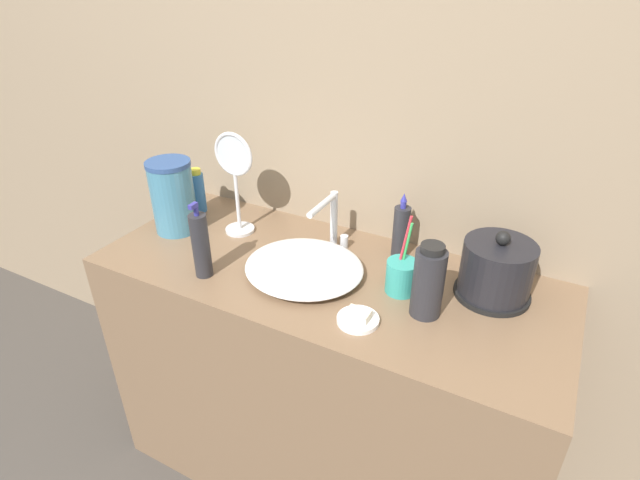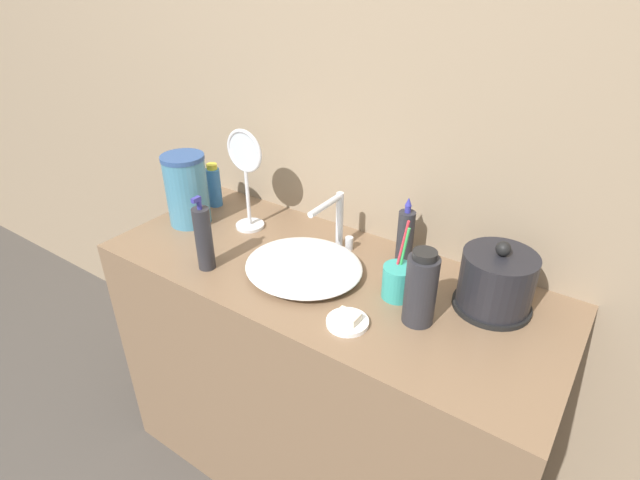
# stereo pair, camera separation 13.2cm
# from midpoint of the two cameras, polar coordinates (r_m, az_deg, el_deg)

# --- Properties ---
(wall_back) EXTENTS (6.00, 0.04, 2.60)m
(wall_back) POSITION_cam_midpoint_polar(r_m,az_deg,el_deg) (1.42, 3.39, 18.36)
(wall_back) COLOR gray
(wall_back) RESTS_ON ground_plane
(vanity_counter) EXTENTS (1.29, 0.53, 0.82)m
(vanity_counter) POSITION_cam_midpoint_polar(r_m,az_deg,el_deg) (1.63, -1.96, -15.94)
(vanity_counter) COLOR brown
(vanity_counter) RESTS_ON ground_plane
(sink_basin) EXTENTS (0.33, 0.30, 0.04)m
(sink_basin) POSITION_cam_midpoint_polar(r_m,az_deg,el_deg) (1.35, -4.64, -3.19)
(sink_basin) COLOR white
(sink_basin) RESTS_ON vanity_counter
(faucet) EXTENTS (0.06, 0.16, 0.17)m
(faucet) POSITION_cam_midpoint_polar(r_m,az_deg,el_deg) (1.43, -1.26, 2.41)
(faucet) COLOR silver
(faucet) RESTS_ON vanity_counter
(electric_kettle) EXTENTS (0.19, 0.19, 0.19)m
(electric_kettle) POSITION_cam_midpoint_polar(r_m,az_deg,el_deg) (1.30, 16.76, -3.62)
(electric_kettle) COLOR black
(electric_kettle) RESTS_ON vanity_counter
(toothbrush_cup) EXTENTS (0.08, 0.08, 0.21)m
(toothbrush_cup) POSITION_cam_midpoint_polar(r_m,az_deg,el_deg) (1.28, 6.39, -4.19)
(toothbrush_cup) COLOR teal
(toothbrush_cup) RESTS_ON vanity_counter
(lotion_bottle) EXTENTS (0.05, 0.05, 0.22)m
(lotion_bottle) POSITION_cam_midpoint_polar(r_m,az_deg,el_deg) (1.37, -16.19, -0.65)
(lotion_bottle) COLOR #28282D
(lotion_bottle) RESTS_ON vanity_counter
(shampoo_bottle) EXTENTS (0.05, 0.05, 0.15)m
(shampoo_bottle) POSITION_cam_midpoint_polar(r_m,az_deg,el_deg) (1.73, -15.95, 5.33)
(shampoo_bottle) COLOR #3370B7
(shampoo_bottle) RESTS_ON vanity_counter
(mouthwash_bottle) EXTENTS (0.05, 0.05, 0.20)m
(mouthwash_bottle) POSITION_cam_midpoint_polar(r_m,az_deg,el_deg) (1.41, 6.62, 0.97)
(mouthwash_bottle) COLOR #28282D
(mouthwash_bottle) RESTS_ON vanity_counter
(hand_cream_bottle) EXTENTS (0.07, 0.07, 0.19)m
(hand_cream_bottle) POSITION_cam_midpoint_polar(r_m,az_deg,el_deg) (1.19, 9.18, -4.82)
(hand_cream_bottle) COLOR #28282D
(hand_cream_bottle) RESTS_ON vanity_counter
(soap_dish) EXTENTS (0.10, 0.10, 0.03)m
(soap_dish) POSITION_cam_midpoint_polar(r_m,az_deg,el_deg) (1.19, 1.18, -9.06)
(soap_dish) COLOR white
(soap_dish) RESTS_ON vanity_counter
(vanity_mirror) EXTENTS (0.13, 0.09, 0.32)m
(vanity_mirror) POSITION_cam_midpoint_polar(r_m,az_deg,el_deg) (1.52, -12.16, 7.17)
(vanity_mirror) COLOR silver
(vanity_mirror) RESTS_ON vanity_counter
(water_pitcher) EXTENTS (0.13, 0.13, 0.23)m
(water_pitcher) POSITION_cam_midpoint_polar(r_m,az_deg,el_deg) (1.61, -18.75, 4.68)
(water_pitcher) COLOR teal
(water_pitcher) RESTS_ON vanity_counter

